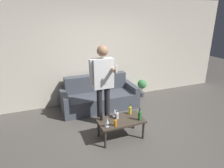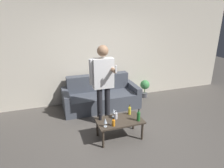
% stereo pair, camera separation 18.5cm
% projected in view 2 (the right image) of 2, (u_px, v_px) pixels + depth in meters
% --- Properties ---
extents(ground_plane, '(16.00, 16.00, 0.00)m').
position_uv_depth(ground_plane, '(131.00, 143.00, 3.76)').
color(ground_plane, '#514C47').
extents(wall_back, '(8.00, 0.06, 2.70)m').
position_uv_depth(wall_back, '(98.00, 52.00, 5.28)').
color(wall_back, beige).
rests_on(wall_back, ground_plane).
extents(couch, '(1.92, 0.82, 0.81)m').
position_uv_depth(couch, '(101.00, 96.00, 5.18)').
color(couch, '#474C56').
rests_on(couch, ground_plane).
extents(coffee_table, '(0.88, 0.50, 0.39)m').
position_uv_depth(coffee_table, '(120.00, 122.00, 3.83)').
color(coffee_table, '#3D3328').
rests_on(coffee_table, ground_plane).
extents(bottle_orange, '(0.06, 0.06, 0.16)m').
position_uv_depth(bottle_orange, '(114.00, 123.00, 3.59)').
color(bottle_orange, orange).
rests_on(bottle_orange, coffee_table).
extents(bottle_green, '(0.06, 0.06, 0.21)m').
position_uv_depth(bottle_green, '(130.00, 111.00, 4.00)').
color(bottle_green, yellow).
rests_on(bottle_green, coffee_table).
extents(bottle_dark, '(0.06, 0.06, 0.16)m').
position_uv_depth(bottle_dark, '(100.00, 117.00, 3.81)').
color(bottle_dark, black).
rests_on(bottle_dark, coffee_table).
extents(bottle_yellow, '(0.07, 0.07, 0.17)m').
position_uv_depth(bottle_yellow, '(116.00, 116.00, 3.84)').
color(bottle_yellow, silver).
rests_on(bottle_yellow, coffee_table).
extents(bottle_red, '(0.06, 0.06, 0.24)m').
position_uv_depth(bottle_red, '(138.00, 116.00, 3.76)').
color(bottle_red, '#23752D').
rests_on(bottle_red, coffee_table).
extents(wine_glass_near, '(0.06, 0.06, 0.17)m').
position_uv_depth(wine_glass_near, '(105.00, 121.00, 3.55)').
color(wine_glass_near, silver).
rests_on(wine_glass_near, coffee_table).
extents(wine_glass_far, '(0.07, 0.07, 0.18)m').
position_uv_depth(wine_glass_far, '(114.00, 111.00, 3.89)').
color(wine_glass_far, silver).
rests_on(wine_glass_far, coffee_table).
extents(person_standing_front, '(0.51, 0.44, 1.73)m').
position_uv_depth(person_standing_front, '(103.00, 79.00, 4.15)').
color(person_standing_front, '#232328').
rests_on(person_standing_front, ground_plane).
extents(potted_plant, '(0.27, 0.27, 0.51)m').
position_uv_depth(potted_plant, '(145.00, 86.00, 5.76)').
color(potted_plant, '#4C4C51').
rests_on(potted_plant, ground_plane).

